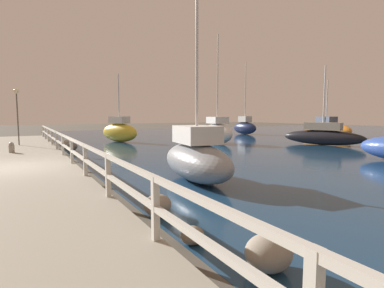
{
  "coord_description": "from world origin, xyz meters",
  "views": [
    {
      "loc": [
        0.42,
        -12.04,
        2.06
      ],
      "look_at": [
        6.16,
        -2.04,
        0.95
      ],
      "focal_mm": 28.0,
      "sensor_mm": 36.0,
      "label": 1
    }
  ],
  "objects_px": {
    "sailboat_orange": "(326,129)",
    "sailboat_black": "(323,136)",
    "sailboat_yellow": "(120,131)",
    "dock_lamp": "(17,101)",
    "sailboat_white": "(217,132)",
    "sailboat_gray": "(197,158)",
    "sailboat_navy": "(245,127)",
    "mooring_bollard": "(12,147)"
  },
  "relations": [
    {
      "from": "mooring_bollard",
      "to": "dock_lamp",
      "type": "relative_size",
      "value": 0.15
    },
    {
      "from": "dock_lamp",
      "to": "sailboat_navy",
      "type": "relative_size",
      "value": 0.45
    },
    {
      "from": "sailboat_gray",
      "to": "sailboat_orange",
      "type": "relative_size",
      "value": 1.23
    },
    {
      "from": "sailboat_gray",
      "to": "sailboat_navy",
      "type": "distance_m",
      "value": 23.83
    },
    {
      "from": "sailboat_gray",
      "to": "sailboat_yellow",
      "type": "distance_m",
      "value": 14.95
    },
    {
      "from": "mooring_bollard",
      "to": "sailboat_black",
      "type": "relative_size",
      "value": 0.09
    },
    {
      "from": "sailboat_orange",
      "to": "sailboat_black",
      "type": "height_order",
      "value": "sailboat_black"
    },
    {
      "from": "sailboat_orange",
      "to": "sailboat_yellow",
      "type": "xyz_separation_m",
      "value": [
        -18.52,
        4.54,
        0.05
      ]
    },
    {
      "from": "sailboat_white",
      "to": "mooring_bollard",
      "type": "bearing_deg",
      "value": -166.92
    },
    {
      "from": "sailboat_gray",
      "to": "sailboat_black",
      "type": "height_order",
      "value": "sailboat_gray"
    },
    {
      "from": "dock_lamp",
      "to": "sailboat_yellow",
      "type": "bearing_deg",
      "value": 15.09
    },
    {
      "from": "sailboat_black",
      "to": "sailboat_yellow",
      "type": "relative_size",
      "value": 1.07
    },
    {
      "from": "sailboat_navy",
      "to": "sailboat_white",
      "type": "relative_size",
      "value": 0.98
    },
    {
      "from": "sailboat_gray",
      "to": "sailboat_yellow",
      "type": "xyz_separation_m",
      "value": [
        1.88,
        14.83,
        0.1
      ]
    },
    {
      "from": "dock_lamp",
      "to": "sailboat_yellow",
      "type": "height_order",
      "value": "sailboat_yellow"
    },
    {
      "from": "sailboat_white",
      "to": "sailboat_orange",
      "type": "bearing_deg",
      "value": 9.64
    },
    {
      "from": "sailboat_orange",
      "to": "sailboat_gray",
      "type": "bearing_deg",
      "value": -141.73
    },
    {
      "from": "dock_lamp",
      "to": "sailboat_orange",
      "type": "bearing_deg",
      "value": -6.14
    },
    {
      "from": "sailboat_white",
      "to": "sailboat_yellow",
      "type": "xyz_separation_m",
      "value": [
        -5.82,
        4.83,
        -0.02
      ]
    },
    {
      "from": "sailboat_black",
      "to": "mooring_bollard",
      "type": "bearing_deg",
      "value": 151.43
    },
    {
      "from": "sailboat_navy",
      "to": "sailboat_white",
      "type": "distance_m",
      "value": 11.35
    },
    {
      "from": "dock_lamp",
      "to": "sailboat_white",
      "type": "relative_size",
      "value": 0.44
    },
    {
      "from": "dock_lamp",
      "to": "sailboat_white",
      "type": "height_order",
      "value": "sailboat_white"
    },
    {
      "from": "mooring_bollard",
      "to": "sailboat_gray",
      "type": "distance_m",
      "value": 10.33
    },
    {
      "from": "sailboat_orange",
      "to": "sailboat_white",
      "type": "xyz_separation_m",
      "value": [
        -12.71,
        -0.29,
        0.07
      ]
    },
    {
      "from": "mooring_bollard",
      "to": "sailboat_yellow",
      "type": "height_order",
      "value": "sailboat_yellow"
    },
    {
      "from": "sailboat_gray",
      "to": "sailboat_orange",
      "type": "bearing_deg",
      "value": 34.41
    },
    {
      "from": "sailboat_orange",
      "to": "sailboat_black",
      "type": "bearing_deg",
      "value": -133.71
    },
    {
      "from": "sailboat_navy",
      "to": "dock_lamp",
      "type": "bearing_deg",
      "value": -167.87
    },
    {
      "from": "mooring_bollard",
      "to": "sailboat_navy",
      "type": "bearing_deg",
      "value": 21.23
    },
    {
      "from": "sailboat_gray",
      "to": "sailboat_yellow",
      "type": "relative_size",
      "value": 1.46
    },
    {
      "from": "mooring_bollard",
      "to": "sailboat_white",
      "type": "distance_m",
      "value": 12.92
    },
    {
      "from": "dock_lamp",
      "to": "sailboat_orange",
      "type": "height_order",
      "value": "sailboat_orange"
    },
    {
      "from": "sailboat_black",
      "to": "dock_lamp",
      "type": "bearing_deg",
      "value": 139.56
    },
    {
      "from": "sailboat_orange",
      "to": "sailboat_black",
      "type": "relative_size",
      "value": 1.11
    },
    {
      "from": "sailboat_orange",
      "to": "sailboat_black",
      "type": "distance_m",
      "value": 8.61
    },
    {
      "from": "mooring_bollard",
      "to": "sailboat_black",
      "type": "bearing_deg",
      "value": -10.86
    },
    {
      "from": "sailboat_yellow",
      "to": "sailboat_orange",
      "type": "bearing_deg",
      "value": -35.96
    },
    {
      "from": "sailboat_black",
      "to": "sailboat_navy",
      "type": "xyz_separation_m",
      "value": [
        3.05,
        11.93,
        0.16
      ]
    },
    {
      "from": "dock_lamp",
      "to": "sailboat_yellow",
      "type": "xyz_separation_m",
      "value": [
        6.75,
        1.82,
        -2.05
      ]
    },
    {
      "from": "sailboat_navy",
      "to": "sailboat_white",
      "type": "bearing_deg",
      "value": -139.22
    },
    {
      "from": "dock_lamp",
      "to": "sailboat_gray",
      "type": "distance_m",
      "value": 14.06
    }
  ]
}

